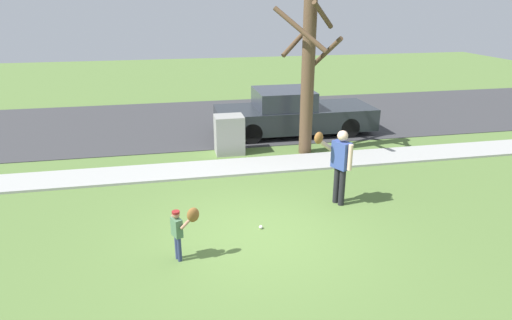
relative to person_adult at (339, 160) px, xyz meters
The scene contains 9 objects.
ground_plane 3.35m from the person_adult, 128.34° to the left, with size 48.00×48.00×0.00m, color #567538.
sidewalk_strip 3.42m from the person_adult, 127.25° to the left, with size 36.00×1.20×0.06m, color #A3A39E.
road_surface 7.92m from the person_adult, 104.58° to the left, with size 36.00×6.80×0.02m, color #38383A.
person_adult is the anchor object (origin of this frame).
person_child 3.76m from the person_adult, 155.23° to the right, with size 0.51×0.31×0.98m.
baseball 2.26m from the person_adult, 157.35° to the right, with size 0.07×0.07×0.07m, color white.
utility_cabinet 4.30m from the person_adult, 115.02° to the left, with size 0.82×0.69×1.12m, color gray.
street_tree_near 3.72m from the person_adult, 83.84° to the left, with size 1.84×1.88×4.35m.
parked_pickup_dark 5.50m from the person_adult, 84.41° to the left, with size 5.20×1.95×1.48m.
Camera 1 is at (-1.51, -7.25, 4.22)m, focal length 30.81 mm.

